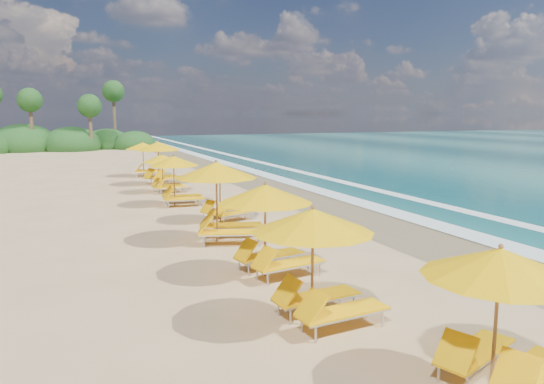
% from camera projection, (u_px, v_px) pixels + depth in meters
% --- Properties ---
extents(ground, '(160.00, 160.00, 0.00)m').
position_uv_depth(ground, '(272.00, 223.00, 19.49)').
color(ground, tan).
rests_on(ground, ground).
extents(wet_sand, '(4.00, 160.00, 0.01)m').
position_uv_depth(wet_sand, '(362.00, 215.00, 21.01)').
color(wet_sand, '#877550').
rests_on(wet_sand, ground).
extents(surf_foam, '(4.00, 160.00, 0.01)m').
position_uv_depth(surf_foam, '(415.00, 210.00, 22.03)').
color(surf_foam, white).
rests_on(surf_foam, ground).
extents(station_1, '(2.94, 2.89, 2.28)m').
position_uv_depth(station_1, '(502.00, 307.00, 7.60)').
color(station_1, olive).
rests_on(station_1, ground).
extents(station_2, '(2.74, 2.57, 2.41)m').
position_uv_depth(station_2, '(320.00, 258.00, 9.96)').
color(station_2, olive).
rests_on(station_2, ground).
extents(station_3, '(2.90, 2.76, 2.45)m').
position_uv_depth(station_3, '(271.00, 223.00, 13.03)').
color(station_3, olive).
rests_on(station_3, ground).
extents(station_4, '(3.39, 3.31, 2.68)m').
position_uv_depth(station_4, '(223.00, 196.00, 16.50)').
color(station_4, olive).
rests_on(station_4, ground).
extents(station_5, '(2.81, 2.76, 2.19)m').
position_uv_depth(station_5, '(223.00, 189.00, 19.77)').
color(station_5, olive).
rests_on(station_5, ground).
extents(station_6, '(2.66, 2.50, 2.32)m').
position_uv_depth(station_6, '(178.00, 177.00, 23.10)').
color(station_6, olive).
rests_on(station_6, ground).
extents(station_7, '(2.40, 2.26, 2.07)m').
position_uv_depth(station_7, '(165.00, 171.00, 26.88)').
color(station_7, olive).
rests_on(station_7, ground).
extents(station_8, '(3.42, 3.41, 2.60)m').
position_uv_depth(station_8, '(161.00, 160.00, 29.94)').
color(station_8, olive).
rests_on(station_8, ground).
extents(station_9, '(2.88, 2.79, 2.32)m').
position_uv_depth(station_9, '(146.00, 157.00, 33.83)').
color(station_9, olive).
rests_on(station_9, ground).
extents(treeline, '(25.80, 8.80, 9.74)m').
position_uv_depth(treeline, '(34.00, 142.00, 57.10)').
color(treeline, '#163D14').
rests_on(treeline, ground).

